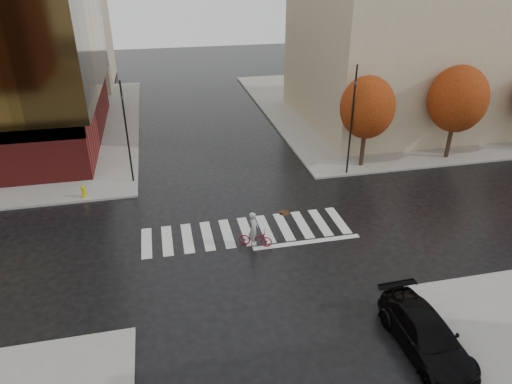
# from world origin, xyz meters

# --- Properties ---
(ground) EXTENTS (120.00, 120.00, 0.00)m
(ground) POSITION_xyz_m (0.00, 0.00, 0.00)
(ground) COLOR black
(ground) RESTS_ON ground
(sidewalk_ne) EXTENTS (30.00, 30.00, 0.15)m
(sidewalk_ne) POSITION_xyz_m (21.00, 21.00, 0.07)
(sidewalk_ne) COLOR gray
(sidewalk_ne) RESTS_ON ground
(crosswalk) EXTENTS (12.00, 3.00, 0.01)m
(crosswalk) POSITION_xyz_m (0.00, 0.50, 0.01)
(crosswalk) COLOR silver
(crosswalk) RESTS_ON ground
(building_ne_tan) EXTENTS (16.00, 16.00, 18.00)m
(building_ne_tan) POSITION_xyz_m (17.00, 17.00, 9.15)
(building_ne_tan) COLOR tan
(building_ne_tan) RESTS_ON sidewalk_ne
(tree_ne_a) EXTENTS (3.80, 3.80, 6.50)m
(tree_ne_a) POSITION_xyz_m (10.00, 7.40, 4.46)
(tree_ne_a) COLOR #302015
(tree_ne_a) RESTS_ON sidewalk_ne
(tree_ne_b) EXTENTS (4.20, 4.20, 6.89)m
(tree_ne_b) POSITION_xyz_m (17.00, 7.40, 4.62)
(tree_ne_b) COLOR #302015
(tree_ne_b) RESTS_ON sidewalk_ne
(sedan) EXTENTS (2.19, 5.10, 1.46)m
(sedan) POSITION_xyz_m (5.11, -9.49, 0.73)
(sedan) COLOR black
(sedan) RESTS_ON ground
(cyclist) EXTENTS (1.89, 1.26, 2.03)m
(cyclist) POSITION_xyz_m (0.17, -1.00, 0.69)
(cyclist) COLOR maroon
(cyclist) RESTS_ON ground
(traffic_light_nw) EXTENTS (0.18, 0.15, 6.86)m
(traffic_light_nw) POSITION_xyz_m (-6.30, 8.23, 4.01)
(traffic_light_nw) COLOR black
(traffic_light_nw) RESTS_ON sidewalk_nw
(traffic_light_ne) EXTENTS (0.21, 0.23, 7.55)m
(traffic_light_ne) POSITION_xyz_m (8.42, 6.30, 4.48)
(traffic_light_ne) COLOR black
(traffic_light_ne) RESTS_ON sidewalk_ne
(fire_hydrant) EXTENTS (0.29, 0.29, 0.81)m
(fire_hydrant) POSITION_xyz_m (-9.30, 6.50, 0.59)
(fire_hydrant) COLOR #BCAF0B
(fire_hydrant) RESTS_ON sidewalk_nw
(manhole) EXTENTS (0.74, 0.74, 0.01)m
(manhole) POSITION_xyz_m (2.64, 2.00, 0.01)
(manhole) COLOR #472C19
(manhole) RESTS_ON ground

